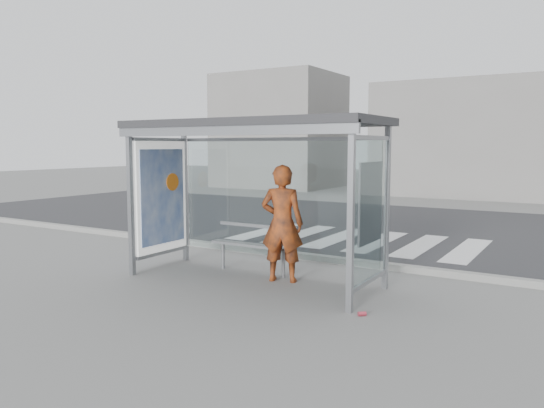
{
  "coord_description": "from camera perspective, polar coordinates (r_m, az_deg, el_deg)",
  "views": [
    {
      "loc": [
        4.66,
        -7.09,
        2.2
      ],
      "look_at": [
        0.25,
        0.2,
        1.27
      ],
      "focal_mm": 35.0,
      "sensor_mm": 36.0,
      "label": 1
    }
  ],
  "objects": [
    {
      "name": "ground",
      "position": [
        8.77,
        -2.12,
        -8.31
      ],
      "size": [
        80.0,
        80.0,
        0.0
      ],
      "primitive_type": "plane",
      "color": "slate",
      "rests_on": "ground"
    },
    {
      "name": "road",
      "position": [
        15.0,
        12.7,
        -2.33
      ],
      "size": [
        30.0,
        10.0,
        0.01
      ],
      "primitive_type": "cube",
      "color": "#2C2C2F",
      "rests_on": "ground"
    },
    {
      "name": "curb",
      "position": [
        10.4,
        3.81,
        -5.66
      ],
      "size": [
        30.0,
        0.18,
        0.12
      ],
      "primitive_type": "cube",
      "color": "gray",
      "rests_on": "ground"
    },
    {
      "name": "crosswalk",
      "position": [
        12.69,
        9.11,
        -3.82
      ],
      "size": [
        5.55,
        3.0,
        0.0
      ],
      "color": "silver",
      "rests_on": "ground"
    },
    {
      "name": "bus_shelter",
      "position": [
        8.75,
        -4.0,
        4.79
      ],
      "size": [
        4.25,
        1.65,
        2.62
      ],
      "color": "gray",
      "rests_on": "ground"
    },
    {
      "name": "building_left",
      "position": [
        29.07,
        0.84,
        7.82
      ],
      "size": [
        6.0,
        5.0,
        6.0
      ],
      "primitive_type": "cube",
      "color": "gray",
      "rests_on": "ground"
    },
    {
      "name": "building_center",
      "position": [
        25.52,
        20.75,
        6.51
      ],
      "size": [
        8.0,
        5.0,
        5.0
      ],
      "primitive_type": "cube",
      "color": "gray",
      "rests_on": "ground"
    },
    {
      "name": "person",
      "position": [
        8.59,
        1.09,
        -2.11
      ],
      "size": [
        0.8,
        0.63,
        1.91
      ],
      "primitive_type": "imported",
      "rotation": [
        0.0,
        0.0,
        3.43
      ],
      "color": "#CA5913",
      "rests_on": "ground"
    },
    {
      "name": "bench",
      "position": [
        9.24,
        -2.05,
        -4.38
      ],
      "size": [
        1.61,
        0.3,
        0.83
      ],
      "color": "gray",
      "rests_on": "ground"
    },
    {
      "name": "soda_can",
      "position": [
        7.14,
        9.66,
        -11.56
      ],
      "size": [
        0.12,
        0.11,
        0.06
      ],
      "primitive_type": "cylinder",
      "rotation": [
        0.0,
        1.57,
        0.69
      ],
      "color": "#EA445A",
      "rests_on": "ground"
    }
  ]
}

